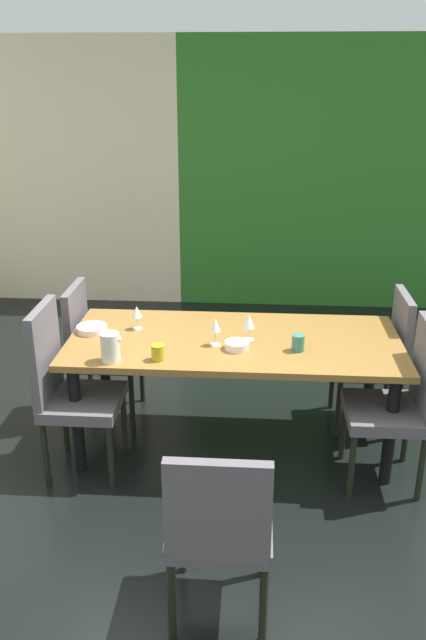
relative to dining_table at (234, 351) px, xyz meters
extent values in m
cube|color=black|center=(-0.22, -0.48, -0.67)|extent=(5.58, 6.39, 0.02)
cube|color=beige|center=(-1.83, 2.67, 0.63)|extent=(2.36, 0.10, 2.57)
cube|color=#296321|center=(0.96, 2.67, 0.63)|extent=(3.22, 0.10, 2.57)
cube|color=brown|center=(0.00, 0.00, 0.06)|extent=(2.01, 0.90, 0.04)
cylinder|color=black|center=(-0.91, 0.35, -0.31)|extent=(0.07, 0.07, 0.70)
cylinder|color=black|center=(0.91, 0.35, -0.31)|extent=(0.07, 0.07, 0.70)
cylinder|color=black|center=(-0.91, -0.35, -0.31)|extent=(0.07, 0.07, 0.70)
cylinder|color=black|center=(0.91, -0.35, -0.31)|extent=(0.07, 0.07, 0.70)
cube|color=#514B51|center=(-0.87, -0.32, -0.21)|extent=(0.44, 0.44, 0.07)
cube|color=#514B51|center=(-1.07, -0.32, 0.08)|extent=(0.05, 0.42, 0.59)
cylinder|color=black|center=(-0.68, -0.13, -0.45)|extent=(0.04, 0.04, 0.41)
cylinder|color=black|center=(-0.68, -0.51, -0.45)|extent=(0.04, 0.04, 0.41)
cylinder|color=black|center=(-1.06, -0.13, -0.45)|extent=(0.04, 0.04, 0.41)
cylinder|color=black|center=(-1.06, -0.51, -0.45)|extent=(0.04, 0.04, 0.41)
cube|color=#514B51|center=(-0.87, 0.32, -0.21)|extent=(0.44, 0.44, 0.07)
cube|color=#514B51|center=(-1.07, 0.32, 0.03)|extent=(0.05, 0.42, 0.49)
cylinder|color=black|center=(-0.68, 0.51, -0.45)|extent=(0.04, 0.04, 0.41)
cylinder|color=black|center=(-0.68, 0.13, -0.45)|extent=(0.04, 0.04, 0.41)
cylinder|color=black|center=(-1.06, 0.51, -0.45)|extent=(0.04, 0.04, 0.41)
cylinder|color=black|center=(-1.06, 0.13, -0.45)|extent=(0.04, 0.04, 0.41)
cube|color=#514B51|center=(0.87, 0.32, -0.21)|extent=(0.44, 0.44, 0.07)
cube|color=#514B51|center=(1.07, 0.32, 0.03)|extent=(0.05, 0.42, 0.49)
cylinder|color=black|center=(0.68, 0.13, -0.45)|extent=(0.04, 0.04, 0.41)
cylinder|color=black|center=(0.68, 0.51, -0.45)|extent=(0.04, 0.04, 0.41)
cylinder|color=black|center=(1.06, 0.13, -0.45)|extent=(0.04, 0.04, 0.41)
cylinder|color=black|center=(1.06, 0.51, -0.45)|extent=(0.04, 0.04, 0.41)
cube|color=#514B51|center=(0.00, -1.33, -0.21)|extent=(0.44, 0.44, 0.07)
cube|color=#514B51|center=(0.00, -1.53, 0.01)|extent=(0.42, 0.05, 0.46)
cylinder|color=black|center=(-0.19, -1.14, -0.45)|extent=(0.04, 0.04, 0.41)
cylinder|color=black|center=(0.19, -1.14, -0.45)|extent=(0.04, 0.04, 0.41)
cylinder|color=black|center=(-0.19, -1.52, -0.45)|extent=(0.04, 0.04, 0.41)
cylinder|color=black|center=(0.19, -1.52, -0.45)|extent=(0.04, 0.04, 0.41)
cube|color=#514B51|center=(0.87, -0.32, -0.21)|extent=(0.44, 0.44, 0.07)
cube|color=#514B51|center=(1.07, -0.32, 0.06)|extent=(0.05, 0.42, 0.55)
cylinder|color=black|center=(0.68, -0.51, -0.45)|extent=(0.04, 0.04, 0.41)
cylinder|color=black|center=(0.68, -0.13, -0.45)|extent=(0.04, 0.04, 0.41)
cylinder|color=black|center=(1.06, -0.51, -0.45)|extent=(0.04, 0.04, 0.41)
cylinder|color=black|center=(1.06, -0.13, -0.45)|extent=(0.04, 0.04, 0.41)
cylinder|color=silver|center=(-0.62, 0.12, 0.08)|extent=(0.06, 0.06, 0.00)
cylinder|color=silver|center=(-0.62, 0.12, 0.12)|extent=(0.01, 0.01, 0.08)
cone|color=silver|center=(-0.62, 0.12, 0.20)|extent=(0.06, 0.06, 0.07)
cylinder|color=silver|center=(0.09, -0.01, 0.08)|extent=(0.07, 0.07, 0.00)
cylinder|color=silver|center=(0.09, -0.01, 0.12)|extent=(0.01, 0.01, 0.07)
cone|color=silver|center=(0.09, -0.01, 0.20)|extent=(0.07, 0.07, 0.09)
cylinder|color=silver|center=(-0.11, -0.10, 0.08)|extent=(0.06, 0.06, 0.00)
cylinder|color=silver|center=(-0.11, -0.10, 0.13)|extent=(0.01, 0.01, 0.09)
cone|color=silver|center=(-0.11, -0.10, 0.21)|extent=(0.06, 0.06, 0.08)
cylinder|color=silver|center=(0.02, -0.15, 0.10)|extent=(0.14, 0.14, 0.05)
cylinder|color=beige|center=(-0.89, 0.05, 0.10)|extent=(0.19, 0.19, 0.04)
cylinder|color=#AD9819|center=(-0.42, -0.33, 0.12)|extent=(0.07, 0.07, 0.09)
cylinder|color=#356D5B|center=(0.38, -0.14, 0.13)|extent=(0.07, 0.07, 0.10)
cylinder|color=beige|center=(-0.68, -0.36, 0.16)|extent=(0.11, 0.11, 0.17)
cone|color=beige|center=(-0.63, -0.36, 0.23)|extent=(0.04, 0.04, 0.03)
camera|label=1|loc=(0.12, -3.47, 1.59)|focal=35.00mm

